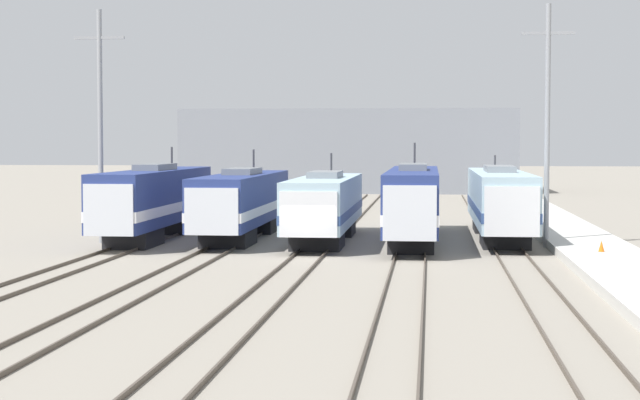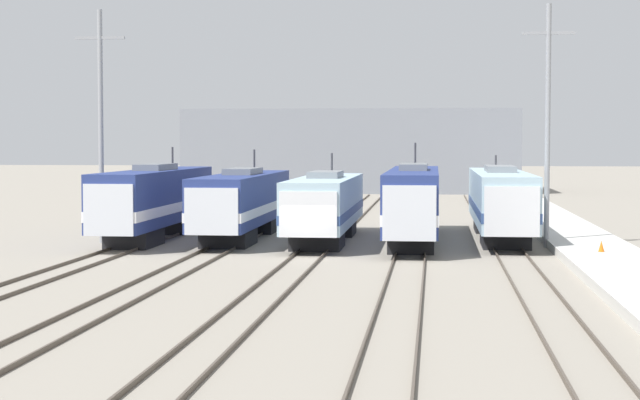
# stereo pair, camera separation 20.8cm
# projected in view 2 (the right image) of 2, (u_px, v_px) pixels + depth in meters

# --- Properties ---
(ground_plane) EXTENTS (400.00, 400.00, 0.00)m
(ground_plane) POSITION_uv_depth(u_px,v_px,m) (308.00, 257.00, 51.64)
(ground_plane) COLOR gray
(rail_pair_far_left) EXTENTS (1.50, 120.00, 0.15)m
(rail_pair_far_left) POSITION_uv_depth(u_px,v_px,m) (111.00, 253.00, 52.68)
(rail_pair_far_left) COLOR #4C4238
(rail_pair_far_left) RESTS_ON ground_plane
(rail_pair_center_left) EXTENTS (1.51, 120.00, 0.15)m
(rail_pair_center_left) POSITION_uv_depth(u_px,v_px,m) (209.00, 254.00, 52.16)
(rail_pair_center_left) COLOR #4C4238
(rail_pair_center_left) RESTS_ON ground_plane
(rail_pair_center) EXTENTS (1.51, 120.00, 0.15)m
(rail_pair_center) POSITION_uv_depth(u_px,v_px,m) (308.00, 255.00, 51.63)
(rail_pair_center) COLOR #4C4238
(rail_pair_center) RESTS_ON ground_plane
(rail_pair_center_right) EXTENTS (1.51, 120.00, 0.15)m
(rail_pair_center_right) POSITION_uv_depth(u_px,v_px,m) (410.00, 257.00, 51.11)
(rail_pair_center_right) COLOR #4C4238
(rail_pair_center_right) RESTS_ON ground_plane
(rail_pair_far_right) EXTENTS (1.50, 120.00, 0.15)m
(rail_pair_far_right) POSITION_uv_depth(u_px,v_px,m) (513.00, 258.00, 50.58)
(rail_pair_far_right) COLOR #4C4238
(rail_pair_far_right) RESTS_ON ground_plane
(locomotive_far_left) EXTENTS (2.76, 18.02, 5.26)m
(locomotive_far_left) POSITION_uv_depth(u_px,v_px,m) (153.00, 201.00, 60.55)
(locomotive_far_left) COLOR black
(locomotive_far_left) RESTS_ON ground_plane
(locomotive_center_left) EXTENTS (2.98, 17.69, 5.10)m
(locomotive_center_left) POSITION_uv_depth(u_px,v_px,m) (242.00, 203.00, 61.03)
(locomotive_center_left) COLOR black
(locomotive_center_left) RESTS_ON ground_plane
(locomotive_center) EXTENTS (3.10, 16.63, 4.91)m
(locomotive_center) POSITION_uv_depth(u_px,v_px,m) (325.00, 206.00, 59.16)
(locomotive_center) COLOR #232326
(locomotive_center) RESTS_ON ground_plane
(locomotive_center_right) EXTENTS (2.76, 19.93, 5.52)m
(locomotive_center_right) POSITION_uv_depth(u_px,v_px,m) (413.00, 202.00, 58.84)
(locomotive_center_right) COLOR black
(locomotive_center_right) RESTS_ON ground_plane
(locomotive_far_right) EXTENTS (2.95, 19.86, 4.75)m
(locomotive_far_right) POSITION_uv_depth(u_px,v_px,m) (500.00, 201.00, 61.06)
(locomotive_far_right) COLOR #232326
(locomotive_far_right) RESTS_ON ground_plane
(catenary_tower_left) EXTENTS (2.78, 0.28, 12.77)m
(catenary_tower_left) POSITION_uv_depth(u_px,v_px,m) (101.00, 121.00, 58.54)
(catenary_tower_left) COLOR gray
(catenary_tower_left) RESTS_ON ground_plane
(catenary_tower_right) EXTENTS (2.78, 0.28, 12.77)m
(catenary_tower_right) POSITION_uv_depth(u_px,v_px,m) (548.00, 120.00, 55.96)
(catenary_tower_right) COLOR gray
(catenary_tower_right) RESTS_ON ground_plane
(platform) EXTENTS (4.00, 120.00, 0.43)m
(platform) POSITION_uv_depth(u_px,v_px,m) (603.00, 256.00, 50.13)
(platform) COLOR beige
(platform) RESTS_ON ground_plane
(traffic_cone) EXTENTS (0.28, 0.28, 0.53)m
(traffic_cone) POSITION_uv_depth(u_px,v_px,m) (601.00, 246.00, 49.85)
(traffic_cone) COLOR orange
(traffic_cone) RESTS_ON platform
(depot_building) EXTENTS (36.72, 15.14, 9.15)m
(depot_building) POSITION_uv_depth(u_px,v_px,m) (353.00, 151.00, 121.62)
(depot_building) COLOR gray
(depot_building) RESTS_ON ground_plane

